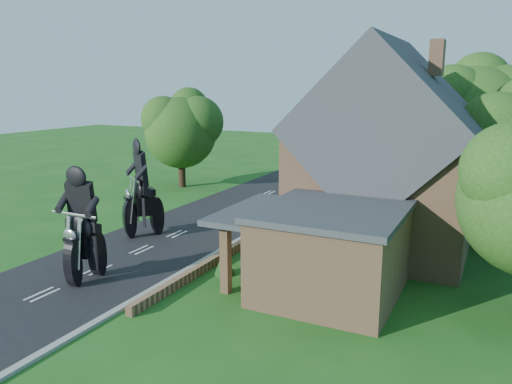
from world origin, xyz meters
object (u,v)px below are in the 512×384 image
at_px(house, 386,161).
at_px(motorcycle_lead, 86,264).
at_px(motorcycle_follow, 144,222).
at_px(garden_wall, 263,231).
at_px(annex, 329,249).

bearing_deg(house, motorcycle_lead, -134.40).
height_order(house, motorcycle_follow, house).
bearing_deg(motorcycle_follow, house, -126.42).
bearing_deg(garden_wall, annex, -46.16).
bearing_deg(motorcycle_lead, motorcycle_follow, -73.02).
xyz_separation_m(motorcycle_lead, motorcycle_follow, (-1.93, 6.13, 0.07)).
bearing_deg(motorcycle_lead, garden_wall, -112.82).
relative_size(garden_wall, annex, 3.12).
bearing_deg(annex, motorcycle_lead, -160.14).
distance_m(motorcycle_lead, motorcycle_follow, 6.43).
relative_size(annex, motorcycle_follow, 4.13).
bearing_deg(motorcycle_follow, motorcycle_lead, 142.26).
relative_size(motorcycle_lead, motorcycle_follow, 0.92).
height_order(motorcycle_lead, motorcycle_follow, motorcycle_follow).
bearing_deg(garden_wall, motorcycle_follow, -151.92).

